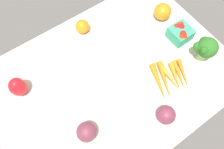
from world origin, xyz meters
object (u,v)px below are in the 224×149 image
(bell_pepper_orange, at_px, (163,12))
(bell_pepper_red, at_px, (18,87))
(red_onion_center, at_px, (87,132))
(carrot_bunch, at_px, (169,78))
(heirloom_tomato_orange, at_px, (82,27))
(berry_basket, at_px, (180,33))
(red_onion_near_basket, at_px, (166,115))
(broccoli_head, at_px, (206,48))

(bell_pepper_orange, bearing_deg, bell_pepper_red, 177.12)
(red_onion_center, bearing_deg, carrot_bunch, -0.93)
(red_onion_center, relative_size, bell_pepper_orange, 0.94)
(bell_pepper_orange, bearing_deg, heirloom_tomato_orange, 156.88)
(bell_pepper_red, distance_m, berry_basket, 0.75)
(bell_pepper_orange, bearing_deg, carrot_bunch, -125.06)
(red_onion_near_basket, distance_m, heirloom_tomato_orange, 0.55)
(bell_pepper_red, relative_size, carrot_bunch, 0.50)
(red_onion_center, relative_size, broccoli_head, 0.59)
(carrot_bunch, bearing_deg, bell_pepper_red, 149.74)
(red_onion_center, xyz_separation_m, bell_pepper_red, (-0.13, 0.31, 0.01))
(red_onion_center, height_order, berry_basket, red_onion_center)
(red_onion_center, height_order, bell_pepper_red, bell_pepper_red)
(red_onion_center, height_order, bell_pepper_orange, bell_pepper_orange)
(broccoli_head, bearing_deg, red_onion_center, 179.53)
(berry_basket, bearing_deg, red_onion_center, -167.42)
(bell_pepper_red, bearing_deg, heirloom_tomato_orange, 17.22)
(carrot_bunch, xyz_separation_m, heirloom_tomato_orange, (-0.17, 0.44, 0.02))
(berry_basket, bearing_deg, heirloom_tomato_orange, 139.95)
(broccoli_head, xyz_separation_m, bell_pepper_red, (-0.73, 0.32, -0.03))
(red_onion_center, relative_size, red_onion_near_basket, 1.03)
(red_onion_near_basket, relative_size, bell_pepper_red, 0.76)
(carrot_bunch, height_order, heirloom_tomato_orange, heirloom_tomato_orange)
(carrot_bunch, distance_m, heirloom_tomato_orange, 0.47)
(red_onion_near_basket, distance_m, carrot_bunch, 0.18)
(red_onion_near_basket, xyz_separation_m, berry_basket, (0.31, 0.26, -0.00))
(berry_basket, xyz_separation_m, carrot_bunch, (-0.19, -0.14, -0.02))
(broccoli_head, xyz_separation_m, bell_pepper_orange, (0.01, 0.28, -0.04))
(red_onion_center, bearing_deg, bell_pepper_orange, 24.13)
(bell_pepper_red, xyz_separation_m, bell_pepper_orange, (0.74, -0.04, -0.01))
(red_onion_center, bearing_deg, broccoli_head, -0.47)
(carrot_bunch, bearing_deg, berry_basket, 37.20)
(red_onion_center, height_order, broccoli_head, broccoli_head)
(bell_pepper_orange, height_order, heirloom_tomato_orange, bell_pepper_orange)
(berry_basket, bearing_deg, red_onion_near_basket, -140.80)
(broccoli_head, xyz_separation_m, carrot_bunch, (-0.19, -0.00, -0.07))
(broccoli_head, xyz_separation_m, berry_basket, (-0.00, 0.14, -0.05))
(red_onion_center, distance_m, red_onion_near_basket, 0.31)
(berry_basket, relative_size, carrot_bunch, 0.47)
(red_onion_center, distance_m, broccoli_head, 0.60)
(bell_pepper_orange, bearing_deg, broccoli_head, -92.29)
(red_onion_near_basket, distance_m, broccoli_head, 0.34)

